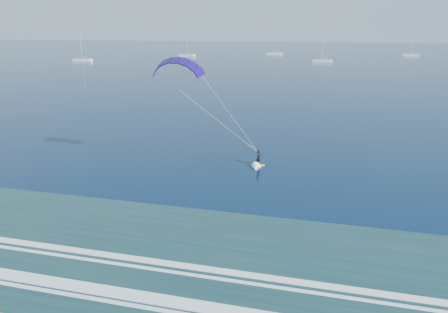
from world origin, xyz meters
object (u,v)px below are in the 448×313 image
at_px(sailboat_1, 187,55).
at_px(sailboat_2, 274,54).
at_px(kitesurfer_rig, 219,109).
at_px(sailboat_0, 83,60).
at_px(sailboat_3, 322,61).
at_px(sailboat_4, 411,55).

relative_size(sailboat_1, sailboat_2, 1.02).
xyz_separation_m(kitesurfer_rig, sailboat_0, (-105.38, 136.75, -6.96)).
height_order(sailboat_3, sailboat_4, sailboat_3).
height_order(sailboat_0, sailboat_4, sailboat_0).
height_order(kitesurfer_rig, sailboat_1, kitesurfer_rig).
xyz_separation_m(sailboat_2, sailboat_3, (29.17, -48.16, 0.00)).
xyz_separation_m(sailboat_2, sailboat_4, (79.30, 5.72, -0.01)).
bearing_deg(sailboat_2, sailboat_0, -140.23).
bearing_deg(sailboat_3, sailboat_0, -168.21).
bearing_deg(sailboat_0, kitesurfer_rig, -52.38).
distance_m(sailboat_2, sailboat_3, 56.31).
bearing_deg(sailboat_4, sailboat_2, -175.88).
height_order(sailboat_2, sailboat_3, sailboat_2).
distance_m(sailboat_0, sailboat_3, 118.66).
bearing_deg(sailboat_0, sailboat_1, 47.56).
bearing_deg(sailboat_0, sailboat_3, 11.79).
bearing_deg(sailboat_2, sailboat_4, 4.12).
distance_m(kitesurfer_rig, sailboat_4, 223.44).
xyz_separation_m(kitesurfer_rig, sailboat_2, (-18.40, 209.15, -6.97)).
bearing_deg(sailboat_3, sailboat_2, 121.21).
distance_m(sailboat_1, sailboat_4, 130.81).
height_order(sailboat_0, sailboat_2, sailboat_0).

